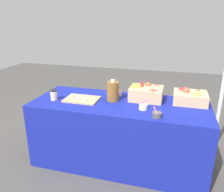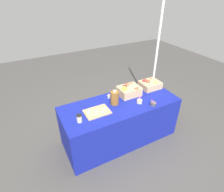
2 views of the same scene
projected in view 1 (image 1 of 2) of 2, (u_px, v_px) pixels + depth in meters
ground_plane at (119, 160)px, 2.67m from camera, size 10.00×10.00×0.00m
table at (119, 133)px, 2.55m from camera, size 1.90×0.76×0.74m
apple_crate_left at (190, 97)px, 2.39m from camera, size 0.35×0.29×0.17m
apple_crate_middle at (146, 92)px, 2.48m from camera, size 0.36×0.28×0.19m
cutting_board_front at (82, 99)px, 2.49m from camera, size 0.37×0.26×0.05m
sample_bowl_near at (143, 107)px, 2.23m from camera, size 0.09×0.09×0.11m
sample_bowl_mid at (157, 115)px, 2.05m from camera, size 0.09×0.09×0.10m
sample_bowl_far at (119, 93)px, 2.64m from camera, size 0.09×0.08×0.10m
cider_jug at (113, 91)px, 2.44m from camera, size 0.13×0.13×0.24m
coffee_cup at (54, 95)px, 2.48m from camera, size 0.07×0.07×0.12m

